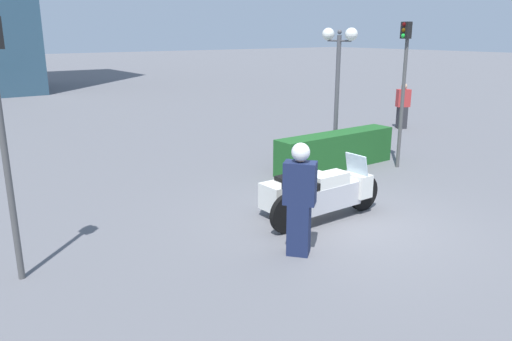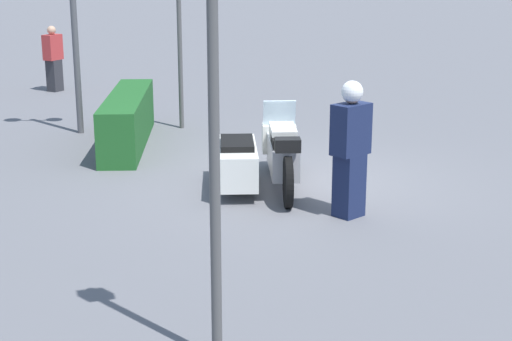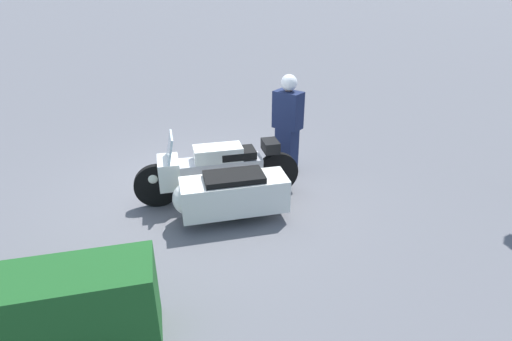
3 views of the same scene
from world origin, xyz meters
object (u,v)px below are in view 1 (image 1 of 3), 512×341
at_px(police_motorcycle, 316,191).
at_px(hedge_bush_curbside, 336,151).
at_px(traffic_light_far, 2,115).
at_px(traffic_light_near, 403,75).
at_px(pedestrian_bystander, 403,106).
at_px(twin_lamp_post, 339,57).
at_px(officer_rider, 300,197).

distance_m(police_motorcycle, hedge_bush_curbside, 3.56).
distance_m(police_motorcycle, traffic_light_far, 5.49).
height_order(traffic_light_near, pedestrian_bystander, traffic_light_near).
bearing_deg(traffic_light_far, twin_lamp_post, 2.09).
bearing_deg(hedge_bush_curbside, pedestrian_bystander, 22.95).
height_order(officer_rider, twin_lamp_post, twin_lamp_post).
height_order(police_motorcycle, traffic_light_far, traffic_light_far).
height_order(police_motorcycle, hedge_bush_curbside, police_motorcycle).
bearing_deg(traffic_light_near, officer_rider, 35.97).
relative_size(officer_rider, twin_lamp_post, 0.51).
relative_size(hedge_bush_curbside, traffic_light_far, 1.00).
distance_m(traffic_light_far, pedestrian_bystander, 14.49).
bearing_deg(police_motorcycle, pedestrian_bystander, 28.69).
bearing_deg(pedestrian_bystander, officer_rider, -30.14).
bearing_deg(officer_rider, police_motorcycle, 179.13).
distance_m(twin_lamp_post, traffic_light_near, 2.00).
bearing_deg(pedestrian_bystander, twin_lamp_post, -43.62).
height_order(twin_lamp_post, traffic_light_near, traffic_light_near).
distance_m(police_motorcycle, pedestrian_bystander, 9.88).
xyz_separation_m(officer_rider, hedge_bush_curbside, (4.19, 3.36, -0.49)).
xyz_separation_m(hedge_bush_curbside, twin_lamp_post, (1.01, 1.04, 2.28)).
distance_m(police_motorcycle, traffic_light_near, 4.73).
xyz_separation_m(hedge_bush_curbside, pedestrian_bystander, (5.90, 2.50, 0.36)).
bearing_deg(pedestrian_bystander, hedge_bush_curbside, -37.31).
bearing_deg(hedge_bush_curbside, traffic_light_near, -33.70).
distance_m(officer_rider, pedestrian_bystander, 11.67).
bearing_deg(traffic_light_far, traffic_light_near, -10.04).
bearing_deg(police_motorcycle, twin_lamp_post, 40.86).
bearing_deg(pedestrian_bystander, traffic_light_near, -23.54).
xyz_separation_m(police_motorcycle, hedge_bush_curbside, (2.78, 2.23, -0.02)).
relative_size(police_motorcycle, officer_rider, 1.48).
distance_m(traffic_light_near, traffic_light_far, 9.28).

